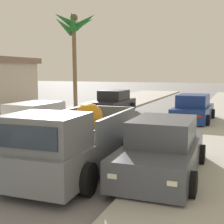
{
  "coord_description": "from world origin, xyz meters",
  "views": [
    {
      "loc": [
        4.71,
        -1.03,
        2.74
      ],
      "look_at": [
        0.27,
        10.12,
        1.2
      ],
      "focal_mm": 50.09,
      "sensor_mm": 36.0,
      "label": 1
    }
  ],
  "objects_px": {
    "car_right_mid": "(193,110)",
    "car_left_near": "(34,124)",
    "car_right_far": "(162,150)",
    "palm_tree_left_fore": "(74,29)",
    "car_left_mid": "(113,103)",
    "pickup_truck": "(74,144)"
  },
  "relations": [
    {
      "from": "car_right_far",
      "to": "palm_tree_left_fore",
      "type": "height_order",
      "value": "palm_tree_left_fore"
    },
    {
      "from": "pickup_truck",
      "to": "car_right_mid",
      "type": "relative_size",
      "value": 1.23
    },
    {
      "from": "car_left_near",
      "to": "car_right_mid",
      "type": "relative_size",
      "value": 1.01
    },
    {
      "from": "pickup_truck",
      "to": "car_left_mid",
      "type": "height_order",
      "value": "pickup_truck"
    },
    {
      "from": "car_left_near",
      "to": "car_left_mid",
      "type": "distance_m",
      "value": 9.05
    },
    {
      "from": "car_left_mid",
      "to": "palm_tree_left_fore",
      "type": "xyz_separation_m",
      "value": [
        -4.14,
        2.39,
        5.31
      ]
    },
    {
      "from": "pickup_truck",
      "to": "car_right_far",
      "type": "height_order",
      "value": "pickup_truck"
    },
    {
      "from": "car_right_mid",
      "to": "pickup_truck",
      "type": "bearing_deg",
      "value": -100.74
    },
    {
      "from": "car_left_mid",
      "to": "palm_tree_left_fore",
      "type": "height_order",
      "value": "palm_tree_left_fore"
    },
    {
      "from": "car_right_mid",
      "to": "palm_tree_left_fore",
      "type": "distance_m",
      "value": 11.78
    },
    {
      "from": "car_left_near",
      "to": "car_right_far",
      "type": "distance_m",
      "value": 6.08
    },
    {
      "from": "car_left_mid",
      "to": "car_right_mid",
      "type": "distance_m",
      "value": 5.77
    },
    {
      "from": "car_right_far",
      "to": "palm_tree_left_fore",
      "type": "xyz_separation_m",
      "value": [
        -9.96,
        13.7,
        5.31
      ]
    },
    {
      "from": "car_right_mid",
      "to": "car_left_near",
      "type": "bearing_deg",
      "value": -126.59
    },
    {
      "from": "car_left_near",
      "to": "palm_tree_left_fore",
      "type": "distance_m",
      "value": 13.33
    },
    {
      "from": "car_left_near",
      "to": "palm_tree_left_fore",
      "type": "xyz_separation_m",
      "value": [
        -4.31,
        11.44,
        5.31
      ]
    },
    {
      "from": "palm_tree_left_fore",
      "to": "pickup_truck",
      "type": "bearing_deg",
      "value": -61.81
    },
    {
      "from": "pickup_truck",
      "to": "car_right_far",
      "type": "distance_m",
      "value": 2.36
    },
    {
      "from": "palm_tree_left_fore",
      "to": "car_right_mid",
      "type": "bearing_deg",
      "value": -24.52
    },
    {
      "from": "car_right_far",
      "to": "palm_tree_left_fore",
      "type": "bearing_deg",
      "value": 126.0
    },
    {
      "from": "car_right_mid",
      "to": "car_right_far",
      "type": "distance_m",
      "value": 9.35
    },
    {
      "from": "car_left_near",
      "to": "car_right_mid",
      "type": "height_order",
      "value": "same"
    }
  ]
}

